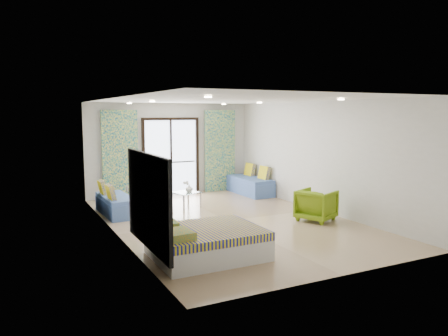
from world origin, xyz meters
name	(u,v)px	position (x,y,z in m)	size (l,w,h in m)	color
floor	(228,221)	(0.00, 0.00, 0.00)	(5.00, 7.50, 0.01)	#9A7C5C
ceiling	(228,100)	(0.00, 0.00, 2.70)	(5.00, 7.50, 0.01)	silver
wall_back	(171,149)	(0.00, 3.75, 1.35)	(5.00, 0.01, 2.70)	silver
wall_front	(346,186)	(0.00, -3.75, 1.35)	(5.00, 0.01, 2.70)	silver
wall_left	(115,168)	(-2.50, 0.00, 1.35)	(0.01, 7.50, 2.70)	silver
wall_right	(318,156)	(2.50, 0.00, 1.35)	(0.01, 7.50, 2.70)	silver
balcony_door	(171,152)	(0.00, 3.72, 1.26)	(1.76, 0.08, 2.28)	black
balcony_rail	(171,162)	(0.00, 3.73, 0.95)	(1.52, 0.03, 0.04)	#595451
curtain_left	(120,155)	(-1.55, 3.57, 1.25)	(1.00, 0.10, 2.50)	beige
curtain_right	(220,151)	(1.55, 3.57, 1.25)	(1.00, 0.10, 2.50)	beige
downlight_a	(208,97)	(-1.40, -2.00, 2.67)	(0.12, 0.12, 0.02)	#FFE0B2
downlight_b	(341,99)	(1.40, -2.00, 2.67)	(0.12, 0.12, 0.02)	#FFE0B2
downlight_c	(152,101)	(-1.40, 1.00, 2.67)	(0.12, 0.12, 0.02)	#FFE0B2
downlight_d	(259,103)	(1.40, 1.00, 2.67)	(0.12, 0.12, 0.02)	#FFE0B2
downlight_e	(129,103)	(-1.40, 3.00, 2.67)	(0.12, 0.12, 0.02)	#FFE0B2
downlight_f	(224,104)	(1.40, 3.00, 2.67)	(0.12, 0.12, 0.02)	#FFE0B2
headboard	(148,201)	(-2.46, -2.05, 1.05)	(0.06, 2.10, 1.50)	black
switch_plate	(127,189)	(-2.47, -0.80, 1.05)	(0.02, 0.10, 0.10)	silver
bed	(206,242)	(-1.47, -2.05, 0.26)	(1.78, 1.45, 0.61)	silver
daybed_left	(116,204)	(-2.11, 1.76, 0.25)	(0.70, 1.64, 0.80)	#4664A7
daybed_right	(250,185)	(2.12, 2.66, 0.27)	(0.70, 1.77, 0.87)	#4664A7
coffee_table	(186,194)	(-0.32, 1.75, 0.36)	(0.74, 0.74, 0.70)	silver
vase	(189,188)	(-0.25, 1.71, 0.49)	(0.19, 0.20, 0.19)	white
armchair	(316,204)	(1.79, -0.86, 0.39)	(0.75, 0.71, 0.77)	#6F9313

